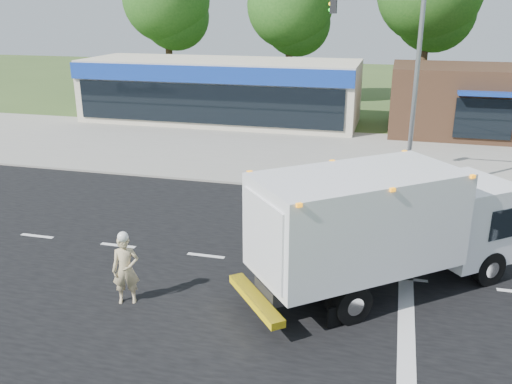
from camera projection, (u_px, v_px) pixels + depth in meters
ground at (301, 267)px, 16.06m from camera, size 120.00×120.00×0.00m
road_asphalt at (301, 267)px, 16.06m from camera, size 60.00×14.00×0.02m
sidewalk at (334, 182)px, 23.54m from camera, size 60.00×2.40×0.12m
parking_apron at (347, 151)px, 28.86m from camera, size 60.00×9.00×0.02m
lane_markings at (342, 295)px, 14.50m from camera, size 55.20×7.00×0.01m
ems_box_truck at (384, 222)px, 14.15m from camera, size 7.55×6.75×3.45m
emergency_worker at (126, 268)px, 13.86m from camera, size 0.81×0.68×2.00m
retail_strip_mall at (220, 90)px, 35.76m from camera, size 18.00×6.20×4.00m
brown_storefront at (478, 101)px, 32.02m from camera, size 10.00×6.70×4.00m
traffic_signal_pole at (400, 72)px, 20.84m from camera, size 3.51×0.25×8.00m
background_trees at (360, 5)px, 39.61m from camera, size 36.77×7.39×12.10m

